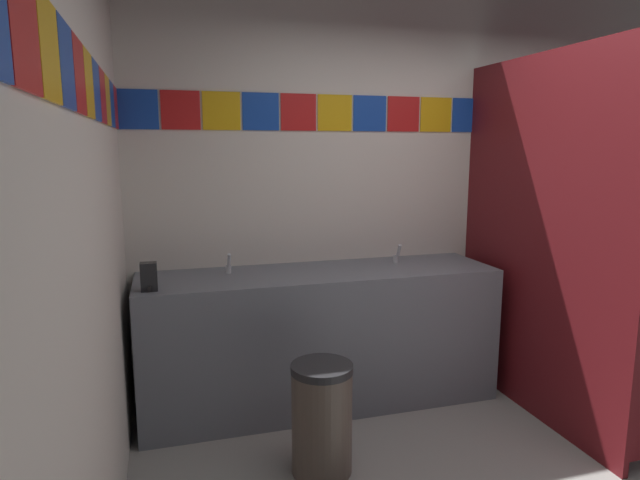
{
  "coord_description": "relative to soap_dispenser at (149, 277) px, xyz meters",
  "views": [
    {
      "loc": [
        -1.77,
        -1.83,
        1.69
      ],
      "look_at": [
        -0.91,
        1.14,
        1.15
      ],
      "focal_mm": 30.35,
      "sensor_mm": 36.0,
      "label": 1
    }
  ],
  "objects": [
    {
      "name": "wall_back",
      "position": [
        1.87,
        0.54,
        0.47
      ],
      "size": [
        4.05,
        0.09,
        2.87
      ],
      "color": "silver",
      "rests_on": "ground_plane"
    },
    {
      "name": "toilet",
      "position": [
        2.85,
        0.03,
        -0.67
      ],
      "size": [
        0.39,
        0.49,
        0.74
      ],
      "color": "white",
      "rests_on": "ground_plane"
    },
    {
      "name": "vanity_counter",
      "position": [
        1.05,
        0.19,
        -0.52
      ],
      "size": [
        2.3,
        0.62,
        0.89
      ],
      "color": "slate",
      "rests_on": "ground_plane"
    },
    {
      "name": "stall_divider",
      "position": [
        2.46,
        -0.56,
        0.15
      ],
      "size": [
        0.92,
        1.58,
        2.24
      ],
      "color": "maroon",
      "rests_on": "ground_plane"
    },
    {
      "name": "soap_dispenser",
      "position": [
        0.0,
        0.0,
        0.0
      ],
      "size": [
        0.09,
        0.09,
        0.16
      ],
      "color": "black",
      "rests_on": "vanity_counter"
    },
    {
      "name": "faucet_right",
      "position": [
        1.62,
        0.28,
        -0.03
      ],
      "size": [
        0.04,
        0.1,
        0.14
      ],
      "color": "silver",
      "rests_on": "vanity_counter"
    },
    {
      "name": "wall_side",
      "position": [
        -0.19,
        -1.24,
        0.47
      ],
      "size": [
        0.09,
        3.48,
        2.87
      ],
      "color": "silver",
      "rests_on": "ground_plane"
    },
    {
      "name": "trash_bin",
      "position": [
        0.83,
        -0.58,
        -0.68
      ],
      "size": [
        0.32,
        0.32,
        0.59
      ],
      "color": "brown",
      "rests_on": "ground_plane"
    },
    {
      "name": "faucet_left",
      "position": [
        0.47,
        0.28,
        -0.03
      ],
      "size": [
        0.04,
        0.1,
        0.14
      ],
      "color": "silver",
      "rests_on": "vanity_counter"
    }
  ]
}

